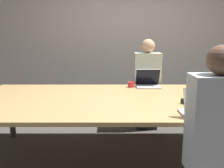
# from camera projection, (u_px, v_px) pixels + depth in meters

# --- Properties ---
(ground_plane) EXTENTS (24.00, 24.00, 0.00)m
(ground_plane) POSITION_uv_depth(u_px,v_px,m) (139.00, 157.00, 3.03)
(ground_plane) COLOR #4C4742
(curtain_wall) EXTENTS (12.00, 0.06, 2.80)m
(curtain_wall) POSITION_uv_depth(u_px,v_px,m) (129.00, 38.00, 4.78)
(curtain_wall) COLOR beige
(curtain_wall) RESTS_ON ground_plane
(conference_table) EXTENTS (3.91, 1.60, 0.74)m
(conference_table) POSITION_uv_depth(u_px,v_px,m) (140.00, 102.00, 2.90)
(conference_table) COLOR tan
(conference_table) RESTS_ON ground_plane
(laptop_far_center) EXTENTS (0.33, 0.26, 0.25)m
(laptop_far_center) POSITION_uv_depth(u_px,v_px,m) (147.00, 82.00, 3.50)
(laptop_far_center) COLOR silver
(laptop_far_center) RESTS_ON conference_table
(person_far_center) EXTENTS (0.40, 0.24, 1.40)m
(person_far_center) POSITION_uv_depth(u_px,v_px,m) (146.00, 86.00, 3.87)
(person_far_center) COLOR #2D2D38
(person_far_center) RESTS_ON ground_plane
(cup_far_center) EXTENTS (0.09, 0.09, 0.08)m
(cup_far_center) POSITION_uv_depth(u_px,v_px,m) (130.00, 84.00, 3.49)
(cup_far_center) COLOR red
(cup_far_center) RESTS_ON conference_table
(laptop_near_midright) EXTENTS (0.32, 0.27, 0.26)m
(laptop_near_midright) POSITION_uv_depth(u_px,v_px,m) (199.00, 108.00, 2.25)
(laptop_near_midright) COLOR #B7B7BC
(laptop_near_midright) RESTS_ON conference_table
(person_near_midright) EXTENTS (0.40, 0.24, 1.40)m
(person_near_midright) POSITION_uv_depth(u_px,v_px,m) (213.00, 142.00, 1.86)
(person_near_midright) COLOR #2D2D38
(person_near_midright) RESTS_ON ground_plane
(stapler) EXTENTS (0.10, 0.15, 0.05)m
(stapler) POSITION_uv_depth(u_px,v_px,m) (186.00, 102.00, 2.64)
(stapler) COLOR black
(stapler) RESTS_ON conference_table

